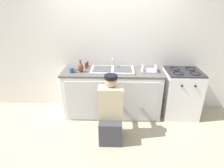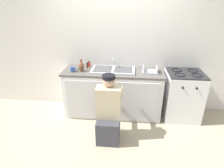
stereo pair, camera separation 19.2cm
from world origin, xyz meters
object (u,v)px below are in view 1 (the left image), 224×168
at_px(coffee_mug, 72,70).
at_px(dish_rack_tray, 149,70).
at_px(plumber_person, 111,114).
at_px(stove_range, 181,93).
at_px(vase_decorative, 81,67).
at_px(cell_phone, 79,69).
at_px(sink_double_basin, 112,70).
at_px(spice_bottle_red, 88,64).
at_px(spice_bottle_pepper, 86,66).

bearing_deg(coffee_mug, dish_rack_tray, 4.67).
bearing_deg(plumber_person, dish_rack_tray, 48.14).
xyz_separation_m(stove_range, vase_decorative, (-1.90, -0.09, 0.54)).
relative_size(plumber_person, coffee_mug, 8.76).
bearing_deg(vase_decorative, dish_rack_tray, 3.38).
bearing_deg(cell_phone, sink_double_basin, -5.71).
relative_size(stove_range, spice_bottle_red, 8.90).
bearing_deg(coffee_mug, sink_double_basin, 9.99).
height_order(plumber_person, coffee_mug, plumber_person).
xyz_separation_m(dish_rack_tray, vase_decorative, (-1.25, -0.07, 0.07)).
xyz_separation_m(plumber_person, spice_bottle_red, (-0.49, 0.96, 0.50)).
height_order(plumber_person, spice_bottle_red, plumber_person).
bearing_deg(plumber_person, stove_range, 29.99).
height_order(sink_double_basin, stove_range, sink_double_basin).
relative_size(coffee_mug, spice_bottle_pepper, 1.20).
relative_size(spice_bottle_red, vase_decorative, 0.46).
relative_size(stove_range, dish_rack_tray, 3.34).
bearing_deg(stove_range, spice_bottle_pepper, 176.84).
distance_m(plumber_person, vase_decorative, 1.04).
bearing_deg(coffee_mug, spice_bottle_pepper, 45.68).
bearing_deg(dish_rack_tray, stove_range, 1.04).
relative_size(sink_double_basin, spice_bottle_red, 7.62).
xyz_separation_m(stove_range, spice_bottle_red, (-1.82, 0.19, 0.50)).
bearing_deg(sink_double_basin, coffee_mug, -170.01).
xyz_separation_m(spice_bottle_red, cell_phone, (-0.14, -0.13, -0.04)).
height_order(stove_range, plumber_person, plumber_person).
xyz_separation_m(plumber_person, spice_bottle_pepper, (-0.51, 0.87, 0.50)).
bearing_deg(spice_bottle_pepper, vase_decorative, -109.07).
xyz_separation_m(spice_bottle_red, spice_bottle_pepper, (-0.02, -0.09, 0.00)).
relative_size(spice_bottle_red, dish_rack_tray, 0.37).
xyz_separation_m(sink_double_basin, cell_phone, (-0.63, 0.06, -0.01)).
distance_m(plumber_person, spice_bottle_pepper, 1.12).
height_order(stove_range, dish_rack_tray, dish_rack_tray).
relative_size(sink_double_basin, stove_range, 0.86).
bearing_deg(cell_phone, spice_bottle_pepper, 15.72).
height_order(sink_double_basin, dish_rack_tray, sink_double_basin).
relative_size(plumber_person, cell_phone, 7.89).
height_order(stove_range, vase_decorative, vase_decorative).
height_order(spice_bottle_red, spice_bottle_pepper, same).
height_order(coffee_mug, spice_bottle_pepper, spice_bottle_pepper).
distance_m(spice_bottle_red, dish_rack_tray, 1.18).
bearing_deg(spice_bottle_pepper, spice_bottle_red, 79.37).
height_order(sink_double_basin, vase_decorative, vase_decorative).
relative_size(plumber_person, vase_decorative, 4.80).
xyz_separation_m(stove_range, dish_rack_tray, (-0.65, -0.01, 0.47)).
relative_size(sink_double_basin, vase_decorative, 3.48).
xyz_separation_m(spice_bottle_red, dish_rack_tray, (1.17, -0.20, -0.03)).
relative_size(cell_phone, vase_decorative, 0.61).
height_order(spice_bottle_pepper, vase_decorative, vase_decorative).
xyz_separation_m(coffee_mug, spice_bottle_pepper, (0.22, 0.23, 0.00)).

